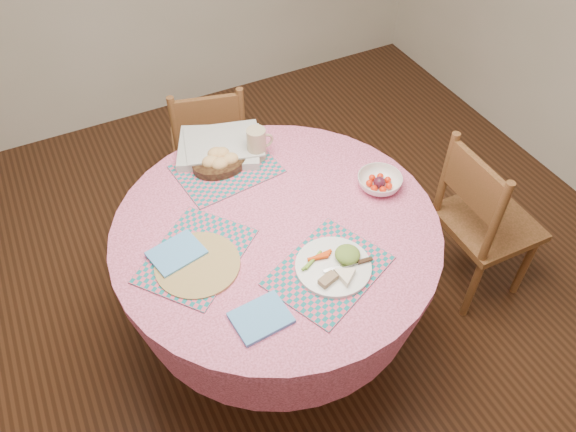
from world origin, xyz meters
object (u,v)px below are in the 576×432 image
(bread_bowl, at_px, (220,161))
(wicker_trivet, at_px, (198,265))
(fruit_bowl, at_px, (379,182))
(dining_table, at_px, (277,259))
(chair_right, at_px, (481,220))
(dinner_plate, at_px, (336,265))
(chair_back, at_px, (210,146))
(latte_mug, at_px, (257,143))

(bread_bowl, bearing_deg, wicker_trivet, -120.67)
(bread_bowl, xyz_separation_m, fruit_bowl, (0.52, -0.40, -0.01))
(dining_table, relative_size, chair_right, 1.43)
(wicker_trivet, xyz_separation_m, dinner_plate, (0.42, -0.23, 0.02))
(chair_back, distance_m, latte_mug, 0.66)
(dinner_plate, xyz_separation_m, bread_bowl, (-0.16, 0.68, 0.01))
(dining_table, height_order, dinner_plate, dinner_plate)
(dining_table, distance_m, chair_right, 0.97)
(bread_bowl, height_order, fruit_bowl, bread_bowl)
(dinner_plate, relative_size, latte_mug, 1.92)
(bread_bowl, distance_m, latte_mug, 0.17)
(chair_right, height_order, chair_back, chair_right)
(dining_table, bearing_deg, fruit_bowl, 0.54)
(fruit_bowl, bearing_deg, latte_mug, 132.70)
(dining_table, relative_size, latte_mug, 8.95)
(wicker_trivet, distance_m, dinner_plate, 0.48)
(dining_table, height_order, bread_bowl, bread_bowl)
(wicker_trivet, bearing_deg, bread_bowl, 59.33)
(bread_bowl, bearing_deg, latte_mug, -4.51)
(chair_back, bearing_deg, wicker_trivet, 82.28)
(chair_right, height_order, latte_mug, latte_mug)
(bread_bowl, relative_size, fruit_bowl, 1.23)
(bread_bowl, relative_size, latte_mug, 1.66)
(chair_right, bearing_deg, dinner_plate, 100.67)
(wicker_trivet, bearing_deg, latte_mug, 45.30)
(dining_table, relative_size, fruit_bowl, 6.63)
(dining_table, height_order, wicker_trivet, wicker_trivet)
(dining_table, height_order, chair_back, chair_back)
(wicker_trivet, distance_m, bread_bowl, 0.52)
(bread_bowl, distance_m, fruit_bowl, 0.66)
(bread_bowl, bearing_deg, chair_back, 76.31)
(dining_table, xyz_separation_m, latte_mug, (0.10, 0.39, 0.27))
(wicker_trivet, bearing_deg, dining_table, 8.17)
(dinner_plate, height_order, latte_mug, latte_mug)
(dinner_plate, relative_size, fruit_bowl, 1.43)
(latte_mug, bearing_deg, wicker_trivet, -134.70)
(latte_mug, bearing_deg, dining_table, -104.90)
(latte_mug, distance_m, fruit_bowl, 0.53)
(chair_back, bearing_deg, latte_mug, 108.34)
(wicker_trivet, bearing_deg, chair_right, -3.93)
(chair_right, xyz_separation_m, bread_bowl, (-1.02, 0.54, 0.33))
(dining_table, xyz_separation_m, dinner_plate, (0.10, -0.28, 0.22))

